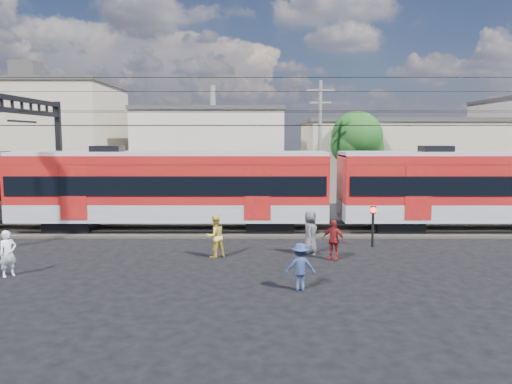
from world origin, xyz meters
TOP-DOWN VIEW (x-y plane):
  - ground at (0.00, 0.00)m, footprint 120.00×120.00m
  - track_bed at (0.00, 8.00)m, footprint 70.00×3.40m
  - rail_near at (0.00, 7.25)m, footprint 70.00×0.12m
  - rail_far at (0.00, 8.75)m, footprint 70.00×0.12m
  - commuter_train at (-2.33, 8.00)m, footprint 50.30×3.08m
  - catenary at (-8.65, 8.00)m, footprint 70.00×9.30m
  - building_west at (-17.00, 24.00)m, footprint 14.28×10.20m
  - building_midwest at (-2.00, 27.00)m, footprint 12.24×12.24m
  - building_mideast at (14.00, 24.00)m, footprint 16.32×10.20m
  - utility_pole_mid at (6.00, 15.00)m, footprint 1.80×0.24m
  - tree_near at (9.19, 18.09)m, footprint 3.82×3.64m
  - pedestrian_a at (-6.92, -0.25)m, footprint 0.69×0.72m
  - pedestrian_b at (0.20, 2.56)m, footprint 1.09×1.04m
  - pedestrian_c at (3.32, -1.83)m, footprint 1.01×0.60m
  - pedestrian_d at (4.99, 2.13)m, footprint 1.03×0.86m
  - pedestrian_e at (4.16, 3.03)m, footprint 0.79×1.02m
  - crossing_signal at (7.12, 4.51)m, footprint 0.27×0.27m

SIDE VIEW (x-z plane):
  - ground at x=0.00m, z-range 0.00..0.00m
  - track_bed at x=0.00m, z-range 0.00..0.12m
  - rail_near at x=0.00m, z-range 0.12..0.24m
  - rail_far at x=0.00m, z-range 0.12..0.24m
  - pedestrian_c at x=3.32m, z-range 0.00..1.55m
  - pedestrian_d at x=4.99m, z-range 0.00..1.64m
  - pedestrian_a at x=-6.92m, z-range 0.00..1.65m
  - pedestrian_b at x=0.20m, z-range 0.00..1.77m
  - pedestrian_e at x=4.16m, z-range 0.00..1.85m
  - crossing_signal at x=7.12m, z-range 0.36..2.21m
  - commuter_train at x=-2.33m, z-range 0.31..4.49m
  - building_mideast at x=14.00m, z-range 0.01..6.31m
  - building_midwest at x=-2.00m, z-range 0.01..7.31m
  - utility_pole_mid at x=6.00m, z-range 0.28..8.78m
  - building_west at x=-17.00m, z-range 0.01..9.31m
  - tree_near at x=9.19m, z-range 1.30..8.02m
  - catenary at x=-8.65m, z-range 1.38..8.89m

